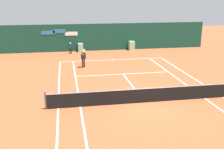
% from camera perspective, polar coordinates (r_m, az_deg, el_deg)
% --- Properties ---
extents(ground_plane, '(80.00, 80.00, 0.01)m').
position_cam_1_polar(ground_plane, '(17.46, 6.46, -5.16)').
color(ground_plane, '#A8512D').
extents(tennis_net, '(12.10, 0.10, 1.07)m').
position_cam_1_polar(tennis_net, '(16.77, 7.06, -4.25)').
color(tennis_net, '#4C4C51').
rests_on(tennis_net, ground_plane).
extents(sponsor_back_wall, '(25.00, 1.02, 3.19)m').
position_cam_1_polar(sponsor_back_wall, '(32.66, -1.58, 7.84)').
color(sponsor_back_wall, '#144233').
rests_on(sponsor_back_wall, ground_plane).
extents(player_on_baseline, '(0.49, 0.84, 1.84)m').
position_cam_1_polar(player_on_baseline, '(24.79, -6.08, 3.67)').
color(player_on_baseline, black).
rests_on(player_on_baseline, ground_plane).
extents(ball_kid_centre_post, '(0.43, 0.20, 1.31)m').
position_cam_1_polar(ball_kid_centre_post, '(31.09, -8.77, 5.73)').
color(ball_kid_centre_post, black).
rests_on(ball_kid_centre_post, ground_plane).
extents(tennis_ball_mid_court, '(0.07, 0.07, 0.07)m').
position_cam_1_polar(tennis_ball_mid_court, '(25.30, 5.62, 1.75)').
color(tennis_ball_mid_court, '#CCE033').
rests_on(tennis_ball_mid_court, ground_plane).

